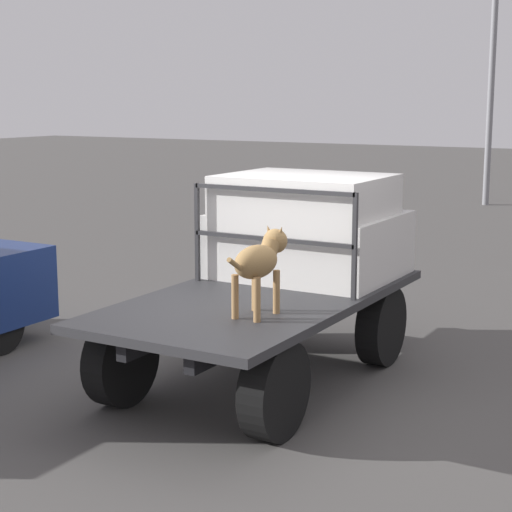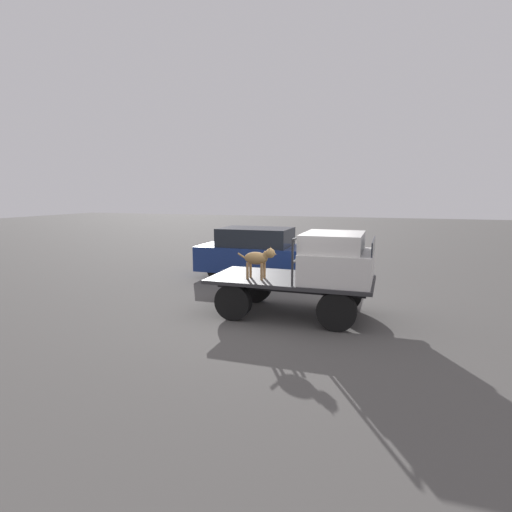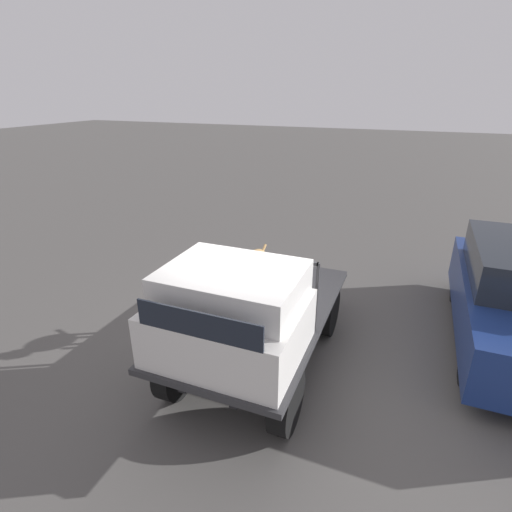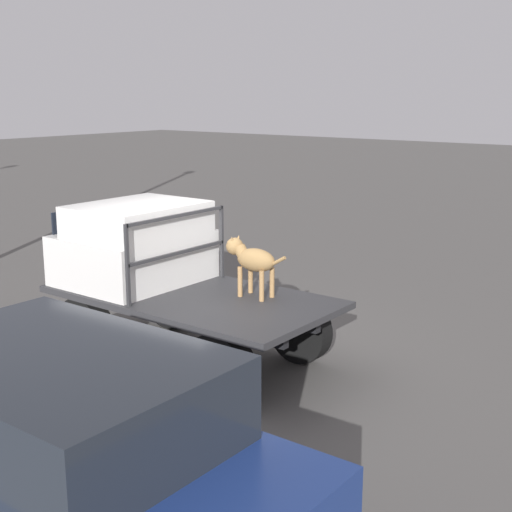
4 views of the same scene
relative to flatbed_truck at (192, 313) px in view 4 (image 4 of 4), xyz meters
name	(u,v)px [view 4 (image 4 of 4)]	position (x,y,z in m)	size (l,w,h in m)	color
ground_plane	(193,359)	(0.00, 0.00, -0.61)	(80.00, 80.00, 0.00)	#514F4C
flatbed_truck	(192,313)	(0.00, 0.00, 0.00)	(3.63, 1.86, 0.87)	black
truck_cab	(135,245)	(0.99, 0.00, 0.75)	(1.48, 1.74, 1.05)	silver
truck_headboard	(178,241)	(0.21, 0.00, 0.90)	(0.04, 1.74, 0.98)	#2D2D30
dog	(251,259)	(-0.65, -0.37, 0.73)	(0.92, 0.28, 0.74)	#9E7547
parked_sedan	(45,459)	(-1.91, 3.62, 0.22)	(4.14, 1.75, 1.65)	black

